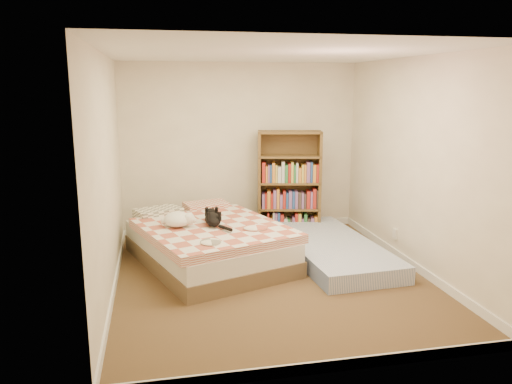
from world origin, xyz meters
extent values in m
cube|color=#4E3721|center=(0.00, 0.00, 0.00)|extent=(3.50, 4.00, 0.01)
cube|color=white|center=(0.00, 0.00, 2.50)|extent=(3.50, 4.00, 0.01)
cube|color=beige|center=(0.00, 2.00, 1.25)|extent=(3.50, 0.01, 2.50)
cube|color=beige|center=(0.00, -2.00, 1.25)|extent=(3.50, 0.01, 2.50)
cube|color=beige|center=(-1.75, 0.00, 1.25)|extent=(0.01, 4.00, 2.50)
cube|color=beige|center=(1.75, 0.00, 1.25)|extent=(0.01, 4.00, 2.50)
cube|color=white|center=(0.00, 1.99, 0.05)|extent=(3.50, 0.02, 0.10)
cube|color=white|center=(0.00, -1.99, 0.05)|extent=(3.50, 0.02, 0.10)
cube|color=white|center=(-1.74, 0.00, 0.05)|extent=(0.02, 4.00, 0.10)
cube|color=white|center=(1.74, 0.00, 0.05)|extent=(0.02, 4.00, 0.10)
cube|color=white|center=(1.74, 0.40, 0.30)|extent=(0.03, 0.09, 0.13)
cube|color=brown|center=(-0.65, 0.65, 0.10)|extent=(2.10, 2.49, 0.19)
cube|color=silver|center=(-0.65, 0.65, 0.30)|extent=(2.05, 2.44, 0.21)
cube|color=#BC5B45|center=(-0.65, 0.65, 0.46)|extent=(2.04, 2.15, 0.11)
cube|color=slate|center=(-1.00, 1.44, 0.49)|extent=(0.67, 0.54, 0.16)
cube|color=#BC5B45|center=(-0.30, 1.44, 0.49)|extent=(0.67, 0.54, 0.16)
cube|color=brown|center=(0.22, 1.67, 0.77)|extent=(0.10, 0.31, 1.53)
cube|color=brown|center=(1.10, 1.67, 0.77)|extent=(0.10, 0.31, 1.53)
cube|color=brown|center=(0.66, 1.81, 0.77)|extent=(0.90, 0.20, 1.53)
cube|color=brown|center=(0.66, 1.67, 0.02)|extent=(0.96, 0.48, 0.03)
cube|color=brown|center=(0.66, 1.67, 0.78)|extent=(0.96, 0.48, 0.03)
cube|color=brown|center=(0.66, 1.67, 1.51)|extent=(0.96, 0.48, 0.03)
cube|color=#6C81B5|center=(0.91, 0.56, 0.10)|extent=(1.19, 2.36, 0.21)
ellipsoid|color=black|center=(-0.60, 0.56, 0.58)|extent=(0.19, 0.44, 0.14)
sphere|color=black|center=(-0.60, 0.79, 0.59)|extent=(0.14, 0.14, 0.13)
cone|color=black|center=(-0.64, 0.83, 0.65)|extent=(0.05, 0.05, 0.05)
cone|color=black|center=(-0.56, 0.83, 0.65)|extent=(0.05, 0.05, 0.05)
cylinder|color=black|center=(-0.49, 0.27, 0.54)|extent=(0.04, 0.25, 0.05)
ellipsoid|color=white|center=(-1.02, 0.58, 0.60)|extent=(0.43, 0.45, 0.18)
sphere|color=white|center=(-0.92, 0.46, 0.62)|extent=(0.18, 0.18, 0.14)
sphere|color=white|center=(-0.87, 0.42, 0.60)|extent=(0.08, 0.08, 0.06)
sphere|color=white|center=(-1.17, 0.65, 0.58)|extent=(0.10, 0.10, 0.08)
camera|label=1|loc=(-1.25, -5.28, 2.16)|focal=35.00mm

